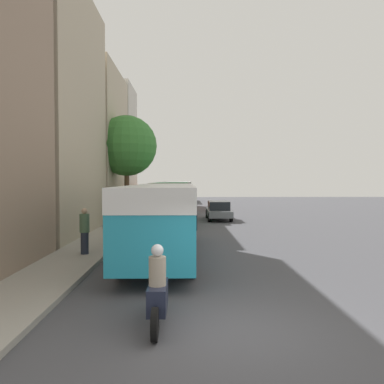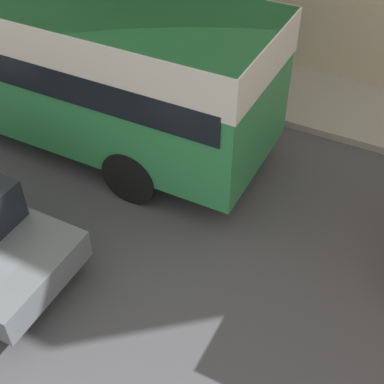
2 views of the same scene
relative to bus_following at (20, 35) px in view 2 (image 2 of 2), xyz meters
name	(u,v)px [view 2 (image 2 of 2)]	position (x,y,z in m)	size (l,w,h in m)	color
bus_following	(20,35)	(0.00, 0.00, 0.00)	(2.53, 9.66, 2.87)	#2D8447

